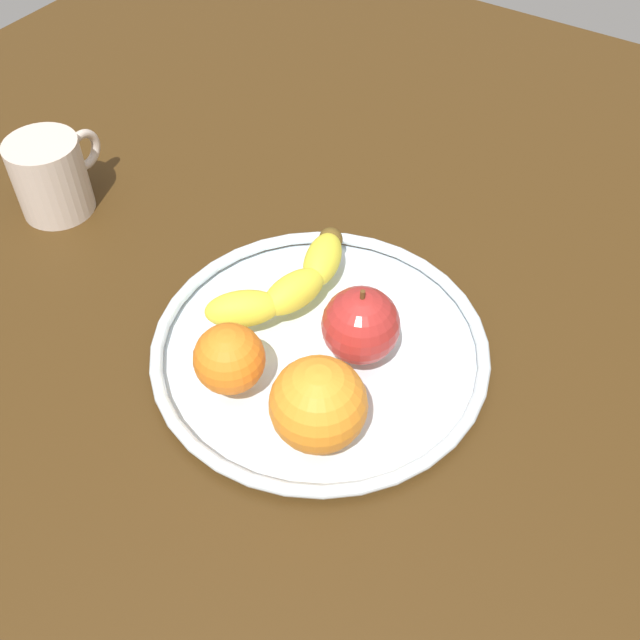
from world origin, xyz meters
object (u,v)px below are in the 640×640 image
object	(u,v)px
apple	(361,325)
orange_back_left	(318,405)
fruit_bowl	(320,348)
banana	(289,284)
ambient_mug	(51,176)
orange_center	(229,359)

from	to	relation	value
apple	orange_back_left	size ratio (longest dim) A/B	0.98
fruit_bowl	orange_back_left	size ratio (longest dim) A/B	3.94
fruit_bowl	apple	distance (cm)	5.77
apple	orange_back_left	bearing A→B (deg)	-169.88
banana	apple	size ratio (longest dim) A/B	2.26
banana	ambient_mug	size ratio (longest dim) A/B	1.53
apple	orange_center	size ratio (longest dim) A/B	1.25
apple	ambient_mug	size ratio (longest dim) A/B	0.68
fruit_bowl	apple	size ratio (longest dim) A/B	4.03
fruit_bowl	banana	bearing A→B (deg)	59.82
orange_center	ambient_mug	bearing A→B (deg)	72.44
orange_back_left	ambient_mug	size ratio (longest dim) A/B	0.69
fruit_bowl	orange_center	world-z (taller)	orange_center
banana	ambient_mug	world-z (taller)	ambient_mug
apple	fruit_bowl	bearing A→B (deg)	105.99
fruit_bowl	banana	world-z (taller)	banana
orange_back_left	ambient_mug	xyz separation A→B (cm)	(10.64, 41.67, -1.41)
orange_center	banana	bearing A→B (deg)	8.12
fruit_bowl	orange_center	bearing A→B (deg)	153.43
fruit_bowl	orange_center	xyz separation A→B (cm)	(-8.04, 4.02, 4.00)
fruit_bowl	banana	xyz separation A→B (cm)	(3.28, 5.63, 2.64)
orange_back_left	ambient_mug	distance (cm)	43.04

